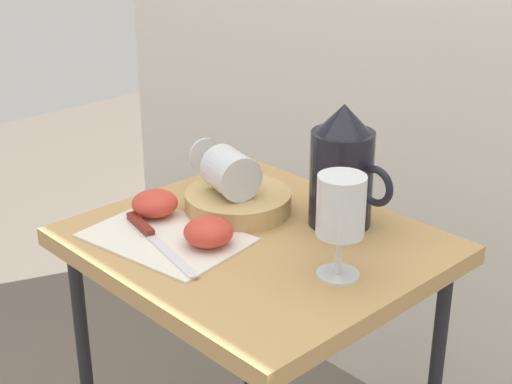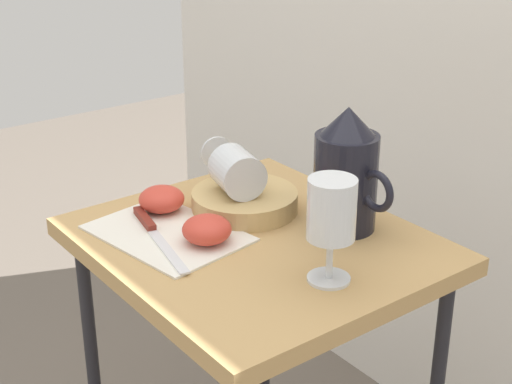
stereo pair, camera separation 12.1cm
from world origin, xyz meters
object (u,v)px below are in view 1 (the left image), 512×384
(wine_glass_upright, at_px, (342,211))
(apple_half_right, at_px, (209,232))
(basket_tray, at_px, (238,202))
(wine_glass_tipped_near, at_px, (230,172))
(apple_half_left, at_px, (155,203))
(knife, at_px, (151,235))
(pitcher, at_px, (342,177))
(table, at_px, (256,279))

(wine_glass_upright, bearing_deg, apple_half_right, -158.92)
(basket_tray, distance_m, wine_glass_tipped_near, 0.06)
(basket_tray, xyz_separation_m, wine_glass_tipped_near, (-0.01, -0.01, 0.06))
(apple_half_left, xyz_separation_m, knife, (0.06, -0.06, -0.02))
(wine_glass_tipped_near, bearing_deg, pitcher, 32.15)
(wine_glass_tipped_near, xyz_separation_m, apple_half_left, (-0.07, -0.11, -0.05))
(basket_tray, xyz_separation_m, pitcher, (0.15, 0.09, 0.07))
(basket_tray, relative_size, knife, 0.78)
(pitcher, height_order, wine_glass_upright, pitcher)
(wine_glass_tipped_near, bearing_deg, knife, -92.62)
(table, xyz_separation_m, knife, (-0.11, -0.13, 0.09))
(pitcher, distance_m, wine_glass_tipped_near, 0.19)
(table, bearing_deg, wine_glass_tipped_near, 160.58)
(basket_tray, height_order, knife, basket_tray)
(wine_glass_tipped_near, distance_m, knife, 0.18)
(apple_half_left, distance_m, apple_half_right, 0.15)
(wine_glass_tipped_near, distance_m, apple_half_right, 0.14)
(apple_half_left, xyz_separation_m, apple_half_right, (0.15, -0.00, 0.00))
(table, height_order, apple_half_left, apple_half_left)
(table, xyz_separation_m, pitcher, (0.06, 0.14, 0.16))
(wine_glass_upright, xyz_separation_m, apple_half_left, (-0.35, -0.07, -0.08))
(wine_glass_tipped_near, bearing_deg, apple_half_right, -56.05)
(pitcher, distance_m, apple_half_right, 0.24)
(pitcher, xyz_separation_m, wine_glass_tipped_near, (-0.16, -0.10, -0.01))
(table, distance_m, apple_half_right, 0.13)
(wine_glass_upright, relative_size, apple_half_right, 2.01)
(basket_tray, bearing_deg, apple_half_left, -123.29)
(pitcher, height_order, knife, pitcher)
(apple_half_right, bearing_deg, wine_glass_upright, 21.08)
(basket_tray, bearing_deg, apple_half_right, -61.36)
(basket_tray, relative_size, apple_half_right, 2.34)
(table, height_order, pitcher, pitcher)
(basket_tray, xyz_separation_m, wine_glass_upright, (0.27, -0.05, 0.09))
(pitcher, distance_m, wine_glass_upright, 0.18)
(basket_tray, distance_m, pitcher, 0.19)
(pitcher, xyz_separation_m, apple_half_right, (-0.09, -0.22, -0.06))
(wine_glass_upright, bearing_deg, basket_tray, 170.23)
(basket_tray, relative_size, pitcher, 0.89)
(pitcher, height_order, wine_glass_tipped_near, pitcher)
(wine_glass_tipped_near, bearing_deg, table, -19.42)
(table, distance_m, basket_tray, 0.14)
(basket_tray, height_order, pitcher, pitcher)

